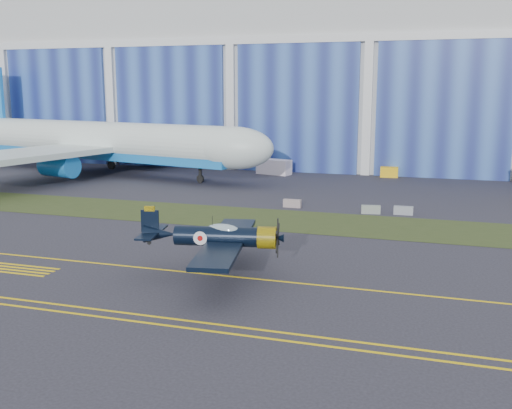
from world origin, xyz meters
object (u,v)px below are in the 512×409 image
(tug, at_px, (389,172))
(jetliner, at_px, (102,99))
(shipping_container, at_px, (274,167))
(warbird, at_px, (217,236))

(tug, bearing_deg, jetliner, -171.52)
(jetliner, relative_size, shipping_container, 14.42)
(warbird, distance_m, jetliner, 57.05)
(jetliner, xyz_separation_m, shipping_container, (25.36, 7.42, -10.35))
(warbird, height_order, jetliner, jetliner)
(jetliner, xyz_separation_m, tug, (42.75, 9.71, -10.74))
(warbird, xyz_separation_m, shipping_container, (-10.41, 51.04, -1.80))
(jetliner, distance_m, shipping_container, 28.38)
(warbird, bearing_deg, shipping_container, 90.50)
(tug, bearing_deg, warbird, -101.78)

